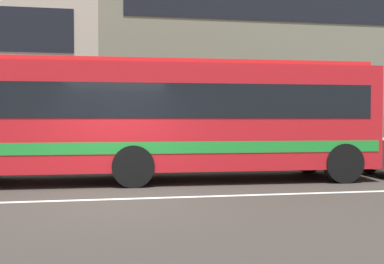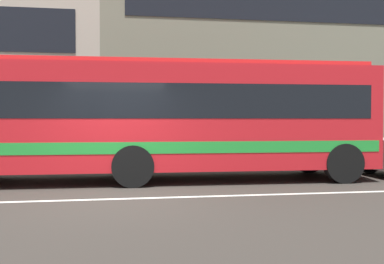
% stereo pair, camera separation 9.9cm
% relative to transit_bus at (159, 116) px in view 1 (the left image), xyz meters
% --- Properties ---
extents(ground_plane, '(160.00, 160.00, 0.00)m').
position_rel_transit_bus_xyz_m(ground_plane, '(-1.17, -2.68, -1.70)').
color(ground_plane, '#37312C').
extents(lane_centre_line, '(60.00, 0.16, 0.01)m').
position_rel_transit_bus_xyz_m(lane_centre_line, '(-1.17, -2.68, -1.70)').
color(lane_centre_line, silver).
rests_on(lane_centre_line, ground_plane).
extents(apartment_block_right, '(25.95, 11.64, 12.45)m').
position_rel_transit_bus_xyz_m(apartment_block_right, '(11.24, 13.41, 4.52)').
color(apartment_block_right, gray).
rests_on(apartment_block_right, ground_plane).
extents(transit_bus, '(11.25, 2.86, 3.08)m').
position_rel_transit_bus_xyz_m(transit_bus, '(0.00, 0.00, 0.00)').
color(transit_bus, red).
rests_on(transit_bus, ground_plane).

